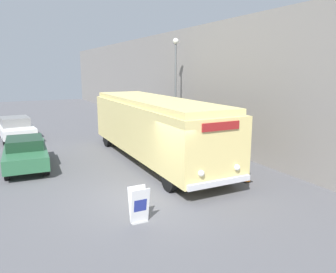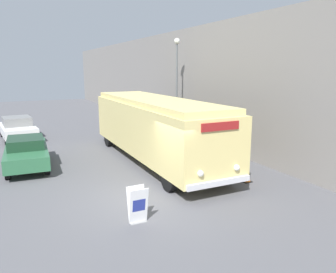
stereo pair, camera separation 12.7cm
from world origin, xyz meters
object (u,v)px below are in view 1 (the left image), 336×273
(vintage_bus, at_px, (154,126))
(parked_car_mid, at_px, (16,128))
(streetlamp, at_px, (176,75))
(traffic_cone, at_px, (247,174))
(parked_car_near, at_px, (26,152))
(sign_board, at_px, (139,206))

(vintage_bus, bearing_deg, parked_car_mid, 124.61)
(streetlamp, xyz_separation_m, traffic_cone, (-1.15, -8.25, -3.72))
(parked_car_mid, bearing_deg, traffic_cone, -63.84)
(traffic_cone, bearing_deg, vintage_bus, 114.62)
(streetlamp, bearing_deg, parked_car_mid, 152.84)
(parked_car_near, xyz_separation_m, traffic_cone, (7.71, -5.88, -0.40))
(vintage_bus, distance_m, parked_car_mid, 10.31)
(vintage_bus, height_order, streetlamp, streetlamp)
(sign_board, relative_size, streetlamp, 0.17)
(parked_car_near, bearing_deg, traffic_cone, -34.47)
(parked_car_mid, relative_size, traffic_cone, 6.46)
(parked_car_near, bearing_deg, vintage_bus, -11.56)
(vintage_bus, xyz_separation_m, parked_car_mid, (-5.83, 8.44, -1.00))
(traffic_cone, bearing_deg, parked_car_near, 142.63)
(vintage_bus, bearing_deg, sign_board, -118.12)
(parked_car_near, distance_m, parked_car_mid, 6.98)
(vintage_bus, relative_size, parked_car_near, 2.54)
(sign_board, bearing_deg, parked_car_near, 109.50)
(vintage_bus, relative_size, parked_car_mid, 2.55)
(sign_board, bearing_deg, traffic_cone, 15.15)
(streetlamp, relative_size, parked_car_near, 1.45)
(streetlamp, distance_m, parked_car_near, 9.75)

